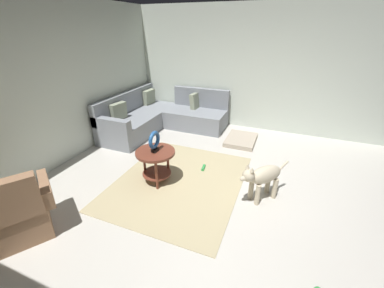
{
  "coord_description": "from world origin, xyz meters",
  "views": [
    {
      "loc": [
        -2.7,
        -0.67,
        2.23
      ],
      "look_at": [
        0.45,
        0.6,
        0.55
      ],
      "focal_mm": 22.27,
      "sensor_mm": 36.0,
      "label": 1
    }
  ],
  "objects_px": {
    "armchair": "(16,215)",
    "dog_toy_rope": "(203,168)",
    "sectional_couch": "(161,117)",
    "dog": "(263,177)",
    "side_table": "(156,158)",
    "torus_sculpture": "(154,141)",
    "dog_bed_mat": "(241,140)"
  },
  "relations": [
    {
      "from": "armchair",
      "to": "dog_toy_rope",
      "type": "xyz_separation_m",
      "value": [
        2.18,
        -1.49,
        -0.3
      ]
    },
    {
      "from": "armchair",
      "to": "dog_toy_rope",
      "type": "distance_m",
      "value": 2.66
    },
    {
      "from": "sectional_couch",
      "to": "dog",
      "type": "relative_size",
      "value": 3.35
    },
    {
      "from": "side_table",
      "to": "torus_sculpture",
      "type": "xyz_separation_m",
      "value": [
        -0.0,
        -0.0,
        0.29
      ]
    },
    {
      "from": "armchair",
      "to": "torus_sculpture",
      "type": "xyz_separation_m",
      "value": [
        1.57,
        -0.92,
        0.39
      ]
    },
    {
      "from": "dog",
      "to": "sectional_couch",
      "type": "bearing_deg",
      "value": 6.28
    },
    {
      "from": "side_table",
      "to": "dog",
      "type": "bearing_deg",
      "value": -84.27
    },
    {
      "from": "sectional_couch",
      "to": "torus_sculpture",
      "type": "xyz_separation_m",
      "value": [
        -1.96,
        -0.98,
        0.42
      ]
    },
    {
      "from": "torus_sculpture",
      "to": "dog",
      "type": "bearing_deg",
      "value": -84.27
    },
    {
      "from": "sectional_couch",
      "to": "dog",
      "type": "distance_m",
      "value": 3.13
    },
    {
      "from": "dog_toy_rope",
      "to": "dog",
      "type": "bearing_deg",
      "value": -114.01
    },
    {
      "from": "armchair",
      "to": "dog_toy_rope",
      "type": "relative_size",
      "value": 5.82
    },
    {
      "from": "dog_bed_mat",
      "to": "dog_toy_rope",
      "type": "distance_m",
      "value": 1.39
    },
    {
      "from": "dog",
      "to": "dog_bed_mat",
      "type": "bearing_deg",
      "value": -29.25
    },
    {
      "from": "dog_toy_rope",
      "to": "armchair",
      "type": "bearing_deg",
      "value": 145.76
    },
    {
      "from": "dog_bed_mat",
      "to": "dog_toy_rope",
      "type": "bearing_deg",
      "value": 163.97
    },
    {
      "from": "side_table",
      "to": "dog",
      "type": "height_order",
      "value": "dog"
    },
    {
      "from": "side_table",
      "to": "dog_toy_rope",
      "type": "xyz_separation_m",
      "value": [
        0.61,
        -0.57,
        -0.39
      ]
    },
    {
      "from": "dog_bed_mat",
      "to": "torus_sculpture",
      "type": "bearing_deg",
      "value": 153.94
    },
    {
      "from": "side_table",
      "to": "torus_sculpture",
      "type": "height_order",
      "value": "torus_sculpture"
    },
    {
      "from": "torus_sculpture",
      "to": "dog_bed_mat",
      "type": "height_order",
      "value": "torus_sculpture"
    },
    {
      "from": "sectional_couch",
      "to": "dog",
      "type": "bearing_deg",
      "value": -125.07
    },
    {
      "from": "sectional_couch",
      "to": "dog",
      "type": "height_order",
      "value": "sectional_couch"
    },
    {
      "from": "dog_toy_rope",
      "to": "torus_sculpture",
      "type": "bearing_deg",
      "value": 137.05
    },
    {
      "from": "torus_sculpture",
      "to": "dog_toy_rope",
      "type": "distance_m",
      "value": 1.08
    },
    {
      "from": "torus_sculpture",
      "to": "dog_bed_mat",
      "type": "relative_size",
      "value": 0.41
    },
    {
      "from": "torus_sculpture",
      "to": "dog",
      "type": "relative_size",
      "value": 0.49
    },
    {
      "from": "sectional_couch",
      "to": "side_table",
      "type": "height_order",
      "value": "sectional_couch"
    },
    {
      "from": "sectional_couch",
      "to": "torus_sculpture",
      "type": "relative_size",
      "value": 6.9
    },
    {
      "from": "sectional_couch",
      "to": "torus_sculpture",
      "type": "bearing_deg",
      "value": -153.36
    },
    {
      "from": "side_table",
      "to": "dog_toy_rope",
      "type": "bearing_deg",
      "value": -42.95
    },
    {
      "from": "sectional_couch",
      "to": "armchair",
      "type": "distance_m",
      "value": 3.53
    }
  ]
}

